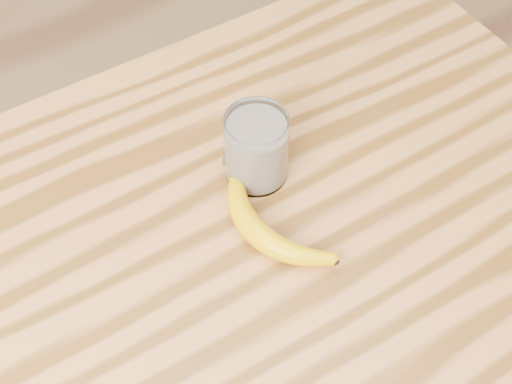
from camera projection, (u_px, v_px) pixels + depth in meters
table at (228, 305)px, 1.03m from camera, size 1.20×0.80×0.90m
smoothie_glass at (257, 149)px, 0.97m from camera, size 0.09×0.09×0.11m
banana at (255, 232)px, 0.93m from camera, size 0.14×0.29×0.03m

